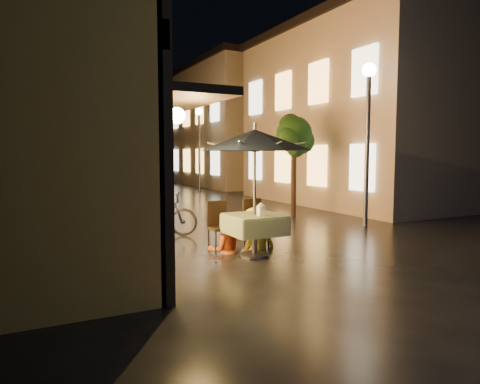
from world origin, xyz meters
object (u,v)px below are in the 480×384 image
cafe_table (255,225)px  table_lantern (261,208)px  person_yellow (256,208)px  streetlamp_near (368,115)px  bicycle_0 (156,214)px  patio_umbrella (255,140)px  person_orange (225,216)px

cafe_table → table_lantern: table_lantern is taller
cafe_table → person_yellow: 0.66m
streetlamp_near → bicycle_0: bearing=168.2°
patio_umbrella → bicycle_0: 3.38m
table_lantern → bicycle_0: size_ratio=0.13×
streetlamp_near → bicycle_0: (-5.34, 1.12, -2.41)m
patio_umbrella → bicycle_0: (-1.11, 2.74, -1.64)m
cafe_table → person_orange: person_orange is taller
cafe_table → table_lantern: 0.41m
cafe_table → person_yellow: (0.33, 0.53, 0.23)m
table_lantern → person_orange: (-0.35, 0.79, -0.21)m
cafe_table → person_yellow: person_yellow is taller
table_lantern → person_orange: size_ratio=0.18×
streetlamp_near → cafe_table: size_ratio=4.27×
table_lantern → bicycle_0: (-1.11, 2.98, -0.41)m
table_lantern → person_orange: person_orange is taller
streetlamp_near → cafe_table: streetlamp_near is taller
cafe_table → patio_umbrella: (0.00, 0.00, 1.56)m
patio_umbrella → streetlamp_near: bearing=21.0°
person_orange → table_lantern: bearing=122.7°
patio_umbrella → person_yellow: patio_umbrella is taller
cafe_table → person_yellow: bearing=58.1°
patio_umbrella → person_yellow: bearing=58.1°
table_lantern → bicycle_0: table_lantern is taller
patio_umbrella → bicycle_0: size_ratio=1.28×
table_lantern → person_orange: bearing=113.9°
bicycle_0 → person_yellow: bearing=-122.4°
patio_umbrella → person_yellow: 1.47m
person_yellow → table_lantern: bearing=54.2°
person_orange → person_yellow: 0.69m
cafe_table → patio_umbrella: 1.56m
person_orange → bicycle_0: size_ratio=0.73×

